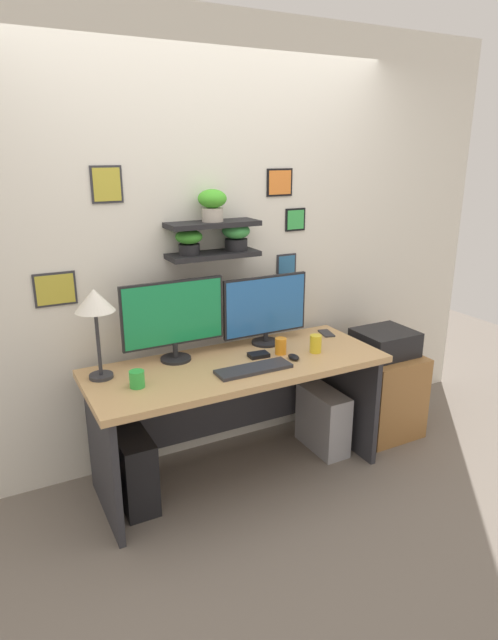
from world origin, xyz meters
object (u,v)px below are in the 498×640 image
Objects in this scene: computer_mouse at (294,357)px; computer_tower_left at (133,469)px; monitor_left at (174,317)px; desk_lamp at (95,306)px; monitor_right at (265,309)px; drawer_cabinet at (381,392)px; pen_cup at (281,346)px; printer at (385,342)px; cell_phone at (326,333)px; coffee_mug at (137,379)px; scissors_tray at (259,355)px; keyboard at (254,369)px; desk at (234,391)px; water_cup at (316,344)px; computer_tower_right at (323,420)px.

computer_mouse is 1.12m from computer_tower_left.
desk_lamp is at bearing -172.19° from monitor_left.
drawer_cabinet is at bearing -12.28° from monitor_right.
printer is (0.85, 0.02, -0.13)m from pen_cup.
drawer_cabinet is at bearing -6.88° from cell_phone.
coffee_mug is 0.91m from pen_cup.
printer is (1.00, 0.01, -0.09)m from scissors_tray.
keyboard is 0.89m from computer_tower_left.
keyboard is 3.14× the size of cell_phone.
keyboard is at bearing -82.06° from desk.
coffee_mug is at bearing -169.91° from desk.
printer is (0.85, -0.18, -0.31)m from monitor_right.
water_cup is (0.50, -0.13, 0.26)m from desk.
computer_mouse is 0.21× the size of computer_tower_left.
computer_mouse is at bearing -27.57° from monitor_left.
monitor_right is 5.24× the size of water_cup.
monitor_left is 1.51m from printer.
computer_tower_right is (0.33, 0.12, -0.56)m from computer_mouse.
desk is 17.52× the size of pen_cup.
computer_tower_right is (1.29, -0.02, -0.01)m from computer_tower_left.
computer_mouse is 0.75× the size of scissors_tray.
keyboard is (-0.28, -0.36, -0.22)m from monitor_right.
keyboard is 0.31m from pen_cup.
monitor_left is 1.10m from cell_phone.
monitor_right reaches higher than desk.
keyboard is 0.80m from cell_phone.
desk_lamp is 1.16× the size of computer_tower_left.
computer_mouse is 0.22× the size of computer_tower_right.
desk is 4.20× the size of computer_tower_right.
monitor_left is 0.74m from computer_mouse.
coffee_mug is 0.75× the size of scissors_tray.
computer_tower_left is at bearing 110.71° from coffee_mug.
printer is 1.86m from computer_tower_left.
computer_mouse is 1.00× the size of coffee_mug.
monitor_right is 1.52× the size of printer.
pen_cup is 0.91× the size of water_cup.
monitor_left is 1.48× the size of computer_tower_right.
monitor_left is 1.62× the size of printer.
scissors_tray is at bearing -128.64° from monitor_right.
coffee_mug is 1.84m from drawer_cabinet.
computer_mouse is at bearing -170.43° from printer.
desk is 19.47× the size of coffee_mug.
monitor_right reaches higher than computer_tower_right.
monitor_right is at bearing 3.33° from desk_lamp.
desk_lamp is 4.54× the size of water_cup.
keyboard is 0.65m from coffee_mug.
computer_mouse is (0.29, 0.04, 0.01)m from keyboard.
monitor_right is 1.15× the size of desk_lamp.
desk is at bearing 2.07° from computer_tower_left.
pen_cup is at bearing -178.33° from drawer_cabinet.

